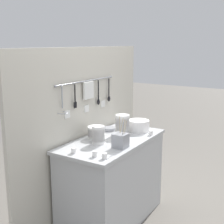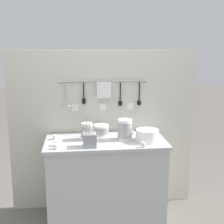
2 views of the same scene
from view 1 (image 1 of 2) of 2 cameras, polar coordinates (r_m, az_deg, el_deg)
The scene contains 13 objects.
ground_plane at distance 3.37m, azimuth 0.07°, elevation -19.03°, with size 20.00×20.00×0.00m, color #666059.
counter at distance 3.16m, azimuth 0.07°, elevation -12.40°, with size 1.18×0.59×0.85m.
back_wall at distance 3.18m, azimuth -4.97°, elevation -3.87°, with size 1.98×0.11×1.72m.
bowl_stack_short_front at distance 2.87m, azimuth -2.51°, elevation -4.19°, with size 0.11×0.11×0.17m.
bowl_stack_wide_centre at distance 3.05m, azimuth -2.92°, elevation -3.68°, with size 0.17×0.17×0.11m.
bowl_stack_back_corner at distance 3.14m, azimuth 1.91°, elevation -2.34°, with size 0.14×0.14×0.20m.
plate_stack at distance 3.29m, azimuth 4.91°, elevation -2.48°, with size 0.22×0.22×0.12m.
steel_mixing_bowl at distance 3.31m, azimuth -0.52°, elevation -3.11°, with size 0.14×0.14×0.03m.
cutlery_caddy at distance 2.77m, azimuth 1.57°, elevation -5.21°, with size 0.12×0.12×0.27m.
cup_back_right at distance 2.52m, azimuth -1.37°, elevation -8.03°, with size 0.04×0.04×0.05m.
cup_centre at distance 2.66m, azimuth -7.02°, elevation -6.99°, with size 0.04×0.04×0.05m.
cup_front_right at distance 2.56m, azimuth -3.17°, elevation -7.67°, with size 0.04×0.04×0.05m.
cup_beside_plates at distance 3.16m, azimuth 7.10°, elevation -3.81°, with size 0.04×0.04×0.05m.
Camera 1 is at (-2.44, -1.51, 1.77)m, focal length 50.00 mm.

